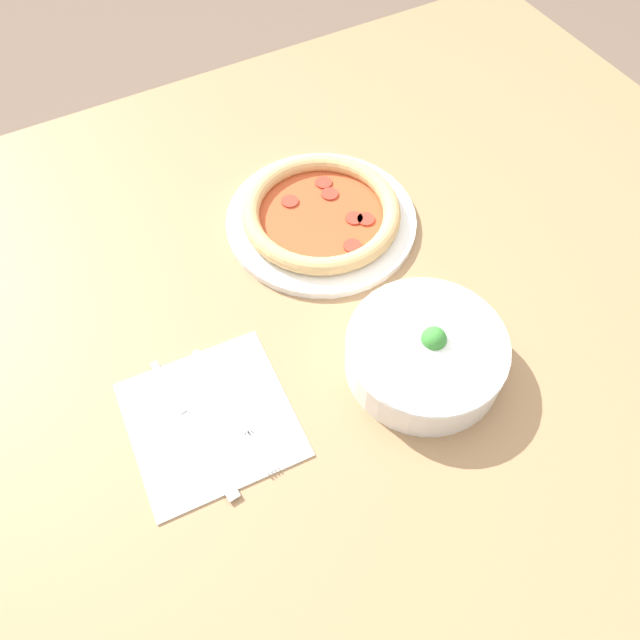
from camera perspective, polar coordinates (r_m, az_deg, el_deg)
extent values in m
plane|color=brown|center=(1.53, 1.61, -13.14)|extent=(8.00, 8.00, 0.00)
cube|color=#99724C|center=(0.90, 2.67, 3.51)|extent=(1.37, 1.09, 0.03)
cylinder|color=olive|center=(1.70, 12.59, 14.84)|extent=(0.06, 0.06, 0.70)
cylinder|color=white|center=(0.95, 0.11, 9.10)|extent=(0.29, 0.29, 0.01)
torus|color=tan|center=(0.94, 0.11, 9.89)|extent=(0.24, 0.24, 0.03)
cylinder|color=#B74723|center=(0.94, 0.11, 9.47)|extent=(0.20, 0.20, 0.01)
cylinder|color=#A83323|center=(0.90, 2.98, 6.79)|extent=(0.03, 0.03, 0.00)
cylinder|color=#A83323|center=(0.97, 0.89, 11.45)|extent=(0.03, 0.03, 0.00)
cylinder|color=#A83323|center=(0.99, 0.33, 12.45)|extent=(0.03, 0.03, 0.00)
cylinder|color=#A83323|center=(0.96, -2.77, 10.78)|extent=(0.03, 0.03, 0.00)
cylinder|color=#A83323|center=(0.94, 4.22, 9.17)|extent=(0.03, 0.03, 0.00)
cylinder|color=#A83323|center=(0.94, 3.14, 9.27)|extent=(0.03, 0.03, 0.00)
cylinder|color=white|center=(0.79, 9.58, -3.09)|extent=(0.20, 0.20, 0.06)
torus|color=white|center=(0.77, 9.82, -2.20)|extent=(0.20, 0.20, 0.01)
ellipsoid|color=tan|center=(0.78, 5.63, -1.20)|extent=(0.04, 0.04, 0.02)
ellipsoid|color=#998466|center=(0.78, 10.34, -2.61)|extent=(0.04, 0.03, 0.02)
ellipsoid|color=#998466|center=(0.77, 6.89, -2.87)|extent=(0.04, 0.04, 0.02)
ellipsoid|color=tan|center=(0.80, 7.50, 0.85)|extent=(0.04, 0.04, 0.02)
ellipsoid|color=tan|center=(0.75, 10.45, -5.97)|extent=(0.03, 0.04, 0.02)
ellipsoid|color=#998466|center=(0.81, 12.35, -0.46)|extent=(0.04, 0.04, 0.02)
sphere|color=#388433|center=(0.77, 10.36, -1.73)|extent=(0.03, 0.03, 0.03)
cube|color=white|center=(0.78, -9.97, -8.93)|extent=(0.20, 0.20, 0.00)
cube|color=silver|center=(0.79, -9.09, -6.34)|extent=(0.02, 0.14, 0.00)
cube|color=silver|center=(0.75, -5.91, -12.09)|extent=(0.01, 0.06, 0.00)
cube|color=silver|center=(0.75, -5.62, -11.93)|extent=(0.01, 0.06, 0.00)
cube|color=silver|center=(0.75, -5.34, -11.77)|extent=(0.01, 0.06, 0.00)
cube|color=silver|center=(0.75, -5.05, -11.60)|extent=(0.01, 0.06, 0.00)
cube|color=silver|center=(0.81, -13.70, -6.03)|extent=(0.02, 0.09, 0.01)
cube|color=silver|center=(0.76, -10.16, -12.01)|extent=(0.03, 0.13, 0.00)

